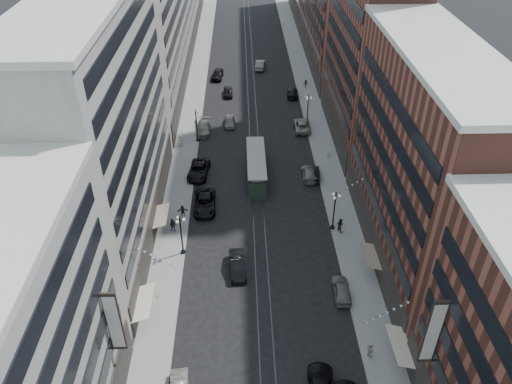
{
  "coord_description": "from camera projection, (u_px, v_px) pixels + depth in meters",
  "views": [
    {
      "loc": [
        -1.98,
        -16.41,
        40.2
      ],
      "look_at": [
        -0.39,
        33.35,
        5.0
      ],
      "focal_mm": 35.0,
      "sensor_mm": 36.0,
      "label": 1
    }
  ],
  "objects": [
    {
      "name": "car_9",
      "position": [
        217.0,
        74.0,
        102.35
      ],
      "size": [
        2.6,
        5.36,
        1.76
      ],
      "primitive_type": "imported",
      "rotation": [
        0.0,
        0.0,
        -0.1
      ],
      "color": "black",
      "rests_on": "ground"
    },
    {
      "name": "car_8",
      "position": [
        204.0,
        128.0,
        83.54
      ],
      "size": [
        2.24,
        5.47,
        1.59
      ],
      "primitive_type": "imported",
      "rotation": [
        0.0,
        0.0,
        -0.0
      ],
      "color": "gray",
      "rests_on": "ground"
    },
    {
      "name": "car_5",
      "position": [
        238.0,
        265.0,
        56.49
      ],
      "size": [
        2.12,
        5.14,
        1.66
      ],
      "primitive_type": "imported",
      "rotation": [
        0.0,
        0.0,
        0.07
      ],
      "color": "black",
      "rests_on": "ground"
    },
    {
      "name": "lamppost_se_mid",
      "position": [
        308.0,
        109.0,
        84.07
      ],
      "size": [
        1.03,
        1.14,
        5.52
      ],
      "color": "black",
      "rests_on": "sidewalk_east"
    },
    {
      "name": "rail_east",
      "position": [
        256.0,
        101.0,
        93.79
      ],
      "size": [
        0.12,
        180.0,
        0.02
      ],
      "primitive_type": "cube",
      "color": "#2D2D33",
      "rests_on": "ground"
    },
    {
      "name": "car_12",
      "position": [
        292.0,
        93.0,
        95.26
      ],
      "size": [
        2.47,
        5.11,
        1.43
      ],
      "primitive_type": "imported",
      "rotation": [
        0.0,
        0.0,
        3.05
      ],
      "color": "black",
      "rests_on": "ground"
    },
    {
      "name": "building_west_mid",
      "position": [
        106.0,
        130.0,
        55.06
      ],
      "size": [
        8.0,
        36.0,
        28.0
      ],
      "primitive_type": "cube",
      "color": "#A09C8E",
      "rests_on": "ground"
    },
    {
      "name": "car_2",
      "position": [
        205.0,
        203.0,
        66.11
      ],
      "size": [
        3.04,
        6.26,
        1.71
      ],
      "primitive_type": "imported",
      "rotation": [
        0.0,
        0.0,
        0.03
      ],
      "color": "black",
      "rests_on": "ground"
    },
    {
      "name": "car_10",
      "position": [
        314.0,
        174.0,
        72.21
      ],
      "size": [
        1.86,
        4.3,
        1.37
      ],
      "primitive_type": "imported",
      "rotation": [
        0.0,
        0.0,
        3.04
      ],
      "color": "black",
      "rests_on": "ground"
    },
    {
      "name": "rail_west",
      "position": [
        248.0,
        101.0,
        93.76
      ],
      "size": [
        0.12,
        180.0,
        0.02
      ],
      "primitive_type": "cube",
      "color": "#2D2D33",
      "rests_on": "ground"
    },
    {
      "name": "car_11",
      "position": [
        302.0,
        125.0,
        84.28
      ],
      "size": [
        2.79,
        5.79,
        1.59
      ],
      "primitive_type": "imported",
      "rotation": [
        0.0,
        0.0,
        3.11
      ],
      "color": "gray",
      "rests_on": "ground"
    },
    {
      "name": "pedestrian_extra_0",
      "position": [
        181.0,
        140.0,
        79.41
      ],
      "size": [
        0.98,
        0.99,
        1.85
      ],
      "primitive_type": "imported",
      "rotation": [
        0.0,
        0.0,
        5.47
      ],
      "color": "#AB9F8D",
      "rests_on": "sidewalk_west"
    },
    {
      "name": "lamppost_sw_far",
      "position": [
        181.0,
        234.0,
        57.48
      ],
      "size": [
        1.03,
        1.14,
        5.52
      ],
      "color": "black",
      "rests_on": "sidewalk_west"
    },
    {
      "name": "car_7",
      "position": [
        199.0,
        170.0,
        72.73
      ],
      "size": [
        3.35,
        6.23,
        1.66
      ],
      "primitive_type": "imported",
      "rotation": [
        0.0,
        0.0,
        -0.1
      ],
      "color": "black",
      "rests_on": "ground"
    },
    {
      "name": "pedestrian_8",
      "position": [
        328.0,
        154.0,
        76.22
      ],
      "size": [
        0.68,
        0.53,
        1.66
      ],
      "primitive_type": "imported",
      "rotation": [
        0.0,
        0.0,
        3.38
      ],
      "color": "beige",
      "rests_on": "sidewalk_east"
    },
    {
      "name": "building_east_mid",
      "position": [
        421.0,
        164.0,
        53.02
      ],
      "size": [
        8.0,
        30.0,
        24.0
      ],
      "primitive_type": "cube",
      "color": "brown",
      "rests_on": "ground"
    },
    {
      "name": "pedestrian_2",
      "position": [
        173.0,
        225.0,
        61.9
      ],
      "size": [
        0.97,
        0.62,
        1.86
      ],
      "primitive_type": "imported",
      "rotation": [
        0.0,
        0.0,
        -0.15
      ],
      "color": "black",
      "rests_on": "sidewalk_west"
    },
    {
      "name": "sidewalk_east",
      "position": [
        310.0,
        100.0,
        94.02
      ],
      "size": [
        4.0,
        180.0,
        0.15
      ],
      "primitive_type": "cube",
      "color": "gray",
      "rests_on": "ground"
    },
    {
      "name": "car_extra_1",
      "position": [
        309.0,
        173.0,
        72.26
      ],
      "size": [
        2.02,
        4.9,
        1.42
      ],
      "primitive_type": "imported",
      "rotation": [
        0.0,
        0.0,
        3.14
      ],
      "color": "slate",
      "rests_on": "ground"
    },
    {
      "name": "sidewalk_west",
      "position": [
        193.0,
        102.0,
        93.45
      ],
      "size": [
        4.0,
        180.0,
        0.15
      ],
      "primitive_type": "cube",
      "color": "gray",
      "rests_on": "ground"
    },
    {
      "name": "pedestrian_5",
      "position": [
        183.0,
        211.0,
        64.65
      ],
      "size": [
        1.45,
        0.55,
        1.52
      ],
      "primitive_type": "imported",
      "rotation": [
        0.0,
        0.0,
        0.1
      ],
      "color": "black",
      "rests_on": "sidewalk_west"
    },
    {
      "name": "lamppost_se_far",
      "position": [
        334.0,
        210.0,
        61.22
      ],
      "size": [
        1.03,
        1.14,
        5.52
      ],
      "color": "black",
      "rests_on": "sidewalk_east"
    },
    {
      "name": "pedestrian_6",
      "position": [
        196.0,
        123.0,
        84.6
      ],
      "size": [
        0.94,
        0.56,
        1.51
      ],
      "primitive_type": "imported",
      "rotation": [
        0.0,
        0.0,
        2.96
      ],
      "color": "#A29586",
      "rests_on": "sidewalk_west"
    },
    {
      "name": "building_east_tower",
      "position": [
        373.0,
        6.0,
        70.68
      ],
      "size": [
        8.0,
        26.0,
        42.0
      ],
      "primitive_type": "cube",
      "color": "brown",
      "rests_on": "ground"
    },
    {
      "name": "ground",
      "position": [
        253.0,
        126.0,
        85.62
      ],
      "size": [
        220.0,
        220.0,
        0.0
      ],
      "primitive_type": "plane",
      "color": "black",
      "rests_on": "ground"
    },
    {
      "name": "pedestrian_7",
      "position": [
        340.0,
        225.0,
        61.93
      ],
      "size": [
        0.99,
        1.03,
        1.9
      ],
      "primitive_type": "imported",
      "rotation": [
        0.0,
        0.0,
        2.28
      ],
      "color": "black",
      "rests_on": "sidewalk_east"
    },
    {
      "name": "car_14",
      "position": [
        260.0,
        65.0,
        106.78
      ],
      "size": [
        2.49,
        5.48,
        1.74
      ],
      "primitive_type": "imported",
      "rotation": [
        0.0,
        0.0,
        3.02
      ],
      "color": "slate",
      "rests_on": "ground"
    },
    {
      "name": "car_13",
      "position": [
        228.0,
        92.0,
        95.5
      ],
      "size": [
        1.83,
        4.28,
        1.44
      ],
      "primitive_type": "imported",
      "rotation": [
        0.0,
        0.0,
        0.03
      ],
      "color": "black",
      "rests_on": "ground"
    },
    {
      "name": "pedestrian_4",
      "position": [
        370.0,
        351.0,
        46.82
      ],
      "size": [
        0.77,
        1.08,
        1.67
      ],
      "primitive_type": "imported",
      "rotation": [
        0.0,
        0.0,
        1.94
      ],
      "color": "#AFA391",
      "rests_on": "sidewalk_east"
    },
    {
      "name": "streetcar",
      "position": [
        256.0,
        167.0,
        72.08
      ],
      "size": [
        2.62,
        11.83,
        3.27
      ],
      "color": "#243929",
      "rests_on": "ground"
    },
    {
      "name": "pedestrian_9",
      "position": [
        306.0,
        84.0,
        98.28
      ],
      "size": [
        1.08,
        0.64,
        1.57
      ],
      "primitive_type": "imported",
      "rotation": [
        0.0,
        0.0,
        0.23
      ],
      "color": "black",
      "rests_on": "sidewalk_east"
    },
    {
      "name": "car_extra_0",
      "position": [
        230.0,
        121.0,
        85.51
      ],
      "size": [
        1.78,
        4.38,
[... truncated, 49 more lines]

